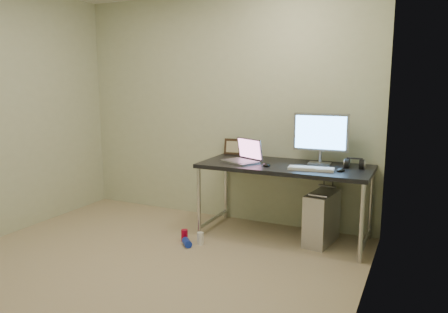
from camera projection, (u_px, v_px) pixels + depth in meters
floor at (131, 276)px, 3.55m from camera, size 3.50×3.50×0.00m
wall_back at (222, 109)px, 4.89m from camera, size 3.50×0.02×2.50m
wall_right at (362, 135)px, 2.60m from camera, size 0.02×3.50×2.50m
desk at (285, 172)px, 4.31m from camera, size 1.67×0.73×0.75m
tower_computer at (322, 218)px, 4.23m from camera, size 0.28×0.51×0.54m
cable_a at (324, 195)px, 4.50m from camera, size 0.01×0.16×0.69m
cable_b at (332, 199)px, 4.45m from camera, size 0.02×0.11×0.71m
can_red at (184, 235)px, 4.31m from camera, size 0.07×0.07×0.12m
can_white at (200, 238)px, 4.23m from camera, size 0.09×0.09×0.12m
can_blue at (187, 243)px, 4.18m from camera, size 0.14×0.14×0.07m
laptop at (244, 157)px, 4.43m from camera, size 0.43×0.40×0.24m
monitor at (321, 135)px, 4.27m from camera, size 0.54×0.17×0.50m
keyboard at (311, 169)px, 4.04m from camera, size 0.43×0.18×0.03m
mouse_right at (341, 169)px, 3.98m from camera, size 0.09×0.12×0.04m
mouse_left at (267, 164)px, 4.23m from camera, size 0.10×0.14×0.04m
headphones at (354, 164)px, 4.13m from camera, size 0.18×0.11×0.12m
picture_frame at (234, 147)px, 4.86m from camera, size 0.23×0.10×0.18m
webcam at (256, 148)px, 4.71m from camera, size 0.05×0.04×0.13m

